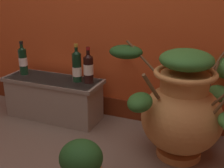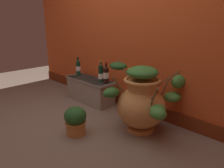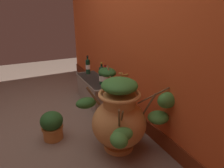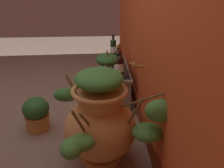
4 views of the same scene
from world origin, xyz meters
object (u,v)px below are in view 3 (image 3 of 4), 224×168
object	(u,v)px
terracotta_urn	(120,117)
wine_bottle_left	(88,66)
potted_shrub	(52,125)
wine_bottle_middle	(105,77)
wine_bottle_right	(102,75)

from	to	relation	value
terracotta_urn	wine_bottle_left	bearing A→B (deg)	172.59
wine_bottle_left	potted_shrub	distance (m)	1.29
wine_bottle_middle	wine_bottle_right	size ratio (longest dim) A/B	0.95
wine_bottle_middle	potted_shrub	size ratio (longest dim) A/B	0.93
wine_bottle_left	wine_bottle_right	distance (m)	0.53
terracotta_urn	wine_bottle_right	xyz separation A→B (m)	(-0.90, 0.20, 0.13)
wine_bottle_middle	terracotta_urn	bearing A→B (deg)	-14.52
wine_bottle_right	terracotta_urn	bearing A→B (deg)	-12.38
wine_bottle_right	potted_shrub	xyz separation A→B (m)	(0.45, -0.79, -0.32)
wine_bottle_right	potted_shrub	world-z (taller)	wine_bottle_right
wine_bottle_left	wine_bottle_right	bearing A→B (deg)	1.24
terracotta_urn	wine_bottle_left	xyz separation A→B (m)	(-1.44, 0.19, 0.13)
terracotta_urn	potted_shrub	xyz separation A→B (m)	(-0.46, -0.59, -0.19)
terracotta_urn	wine_bottle_left	world-z (taller)	terracotta_urn
wine_bottle_right	potted_shrub	bearing A→B (deg)	-60.34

